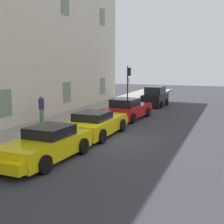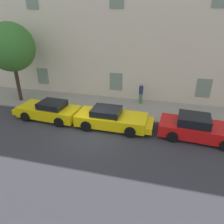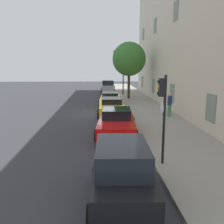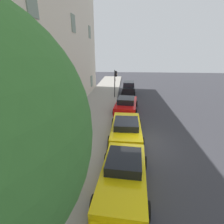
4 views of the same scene
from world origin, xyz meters
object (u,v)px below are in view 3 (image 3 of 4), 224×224
Objects in this scene: hatchback_parked at (108,87)px; traffic_light at (163,104)px; sportscar_red_lead at (110,99)px; pedestrian_admiring at (170,104)px; tree_near_kerb at (129,59)px; street_lamp at (120,64)px; sportscar_yellow_flank at (112,108)px; hatchback_distant at (122,177)px; sportscar_white_middle at (116,124)px.

hatchback_parked is 25.65m from traffic_light.
sportscar_red_lead is 7.45m from pedestrian_admiring.
sportscar_red_lead is 0.77× the size of tree_near_kerb.
sportscar_yellow_flank is at bearing -7.55° from street_lamp.
sportscar_red_lead reaches higher than sportscar_yellow_flank.
sportscar_yellow_flank is at bearing -171.97° from traffic_light.
tree_near_kerb is at bearing 176.98° from traffic_light.
sportscar_red_lead is 2.80× the size of pedestrian_admiring.
hatchback_distant is at bearing -4.57° from street_lamp.
pedestrian_admiring reaches higher than sportscar_red_lead.
hatchback_parked is 27.95m from hatchback_distant.
sportscar_red_lead is 15.03m from traffic_light.
sportscar_red_lead is at bearing 178.51° from hatchback_distant.
sportscar_yellow_flank is 1.50× the size of traffic_light.
tree_near_kerb reaches higher than sportscar_yellow_flank.
hatchback_parked reaches higher than sportscar_white_middle.
pedestrian_admiring is (10.11, 1.82, -3.50)m from tree_near_kerb.
street_lamp is (-12.52, 1.66, 3.49)m from sportscar_yellow_flank.
traffic_light is (18.74, -0.99, -2.09)m from tree_near_kerb.
tree_near_kerb is 10.86m from pedestrian_admiring.
hatchback_distant is 3.36m from traffic_light.
sportscar_white_middle is at bearing -0.71° from sportscar_red_lead.
sportscar_white_middle is at bearing -162.57° from traffic_light.
sportscar_yellow_flank is 4.39m from pedestrian_admiring.
pedestrian_admiring is (16.94, 3.98, 0.21)m from hatchback_parked.
hatchback_parked is (-10.72, 0.08, 0.23)m from sportscar_red_lead.
street_lamp is (-22.36, 0.27, 1.64)m from traffic_light.
hatchback_distant is at bearing -7.27° from tree_near_kerb.
traffic_light is at bearing -0.69° from street_lamp.
sportscar_yellow_flank is at bearing -14.96° from tree_near_kerb.
sportscar_white_middle is 2.98× the size of pedestrian_admiring.
hatchback_distant is at bearing -1.49° from sportscar_yellow_flank.
hatchback_distant is 25.03m from street_lamp.
tree_near_kerb reaches higher than sportscar_red_lead.
pedestrian_admiring is at bearing 135.09° from sportscar_white_middle.
sportscar_yellow_flank is at bearing -0.78° from hatchback_parked.
pedestrian_admiring reaches higher than sportscar_yellow_flank.
tree_near_kerb is (-8.90, 2.38, 3.94)m from sportscar_yellow_flank.
sportscar_red_lead is 1.25× the size of hatchback_parked.
pedestrian_admiring reaches higher than sportscar_white_middle.
sportscar_red_lead is 10.44m from sportscar_white_middle.
hatchback_distant is at bearing -1.09° from hatchback_parked.
street_lamp is at bearing 172.45° from sportscar_yellow_flank.
pedestrian_admiring is at bearing 161.99° from traffic_light.
street_lamp reaches higher than hatchback_distant.
traffic_light is 9.18m from pedestrian_admiring.
sportscar_yellow_flank is 15.73m from hatchback_parked.
street_lamp is 3.30× the size of pedestrian_admiring.
hatchback_parked reaches higher than sportscar_yellow_flank.
pedestrian_admiring is (-11.00, 4.51, 0.25)m from hatchback_distant.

